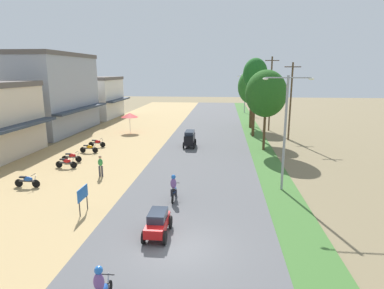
# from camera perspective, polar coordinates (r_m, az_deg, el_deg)

# --- Properties ---
(ground_plane) EXTENTS (180.00, 180.00, 0.00)m
(ground_plane) POSITION_cam_1_polar(r_m,az_deg,el_deg) (15.52, -2.05, -17.61)
(ground_plane) COLOR #7A6B4C
(road_strip) EXTENTS (9.00, 140.00, 0.08)m
(road_strip) POSITION_cam_1_polar(r_m,az_deg,el_deg) (15.50, -2.05, -17.48)
(road_strip) COLOR #565659
(road_strip) RESTS_ON ground
(median_strip) EXTENTS (2.40, 140.00, 0.06)m
(median_strip) POSITION_cam_1_polar(r_m,az_deg,el_deg) (15.89, 19.85, -17.53)
(median_strip) COLOR #3D6B2D
(median_strip) RESTS_ON ground
(shophouse_mid) EXTENTS (7.42, 14.16, 10.10)m
(shophouse_mid) POSITION_cam_1_polar(r_m,az_deg,el_deg) (46.56, -22.68, 8.24)
(shophouse_mid) COLOR #999EA8
(shophouse_mid) RESTS_ON ground
(shophouse_far) EXTENTS (8.26, 9.56, 6.90)m
(shophouse_far) POSITION_cam_1_polar(r_m,az_deg,el_deg) (58.96, -16.37, 7.86)
(shophouse_far) COLOR silver
(shophouse_far) RESTS_ON ground
(parked_motorbike_nearest) EXTENTS (1.80, 0.54, 0.94)m
(parked_motorbike_nearest) POSITION_cam_1_polar(r_m,az_deg,el_deg) (25.09, -26.67, -5.60)
(parked_motorbike_nearest) COLOR black
(parked_motorbike_nearest) RESTS_ON dirt_shoulder
(parked_motorbike_second) EXTENTS (1.80, 0.54, 0.94)m
(parked_motorbike_second) POSITION_cam_1_polar(r_m,az_deg,el_deg) (28.74, -20.98, -2.88)
(parked_motorbike_second) COLOR black
(parked_motorbike_second) RESTS_ON dirt_shoulder
(parked_motorbike_third) EXTENTS (1.80, 0.54, 0.94)m
(parked_motorbike_third) POSITION_cam_1_polar(r_m,az_deg,el_deg) (30.45, -20.15, -1.98)
(parked_motorbike_third) COLOR black
(parked_motorbike_third) RESTS_ON dirt_shoulder
(parked_motorbike_fourth) EXTENTS (1.80, 0.54, 0.94)m
(parked_motorbike_fourth) POSITION_cam_1_polar(r_m,az_deg,el_deg) (33.35, -17.43, -0.56)
(parked_motorbike_fourth) COLOR black
(parked_motorbike_fourth) RESTS_ON dirt_shoulder
(parked_motorbike_fifth) EXTENTS (1.80, 0.54, 0.94)m
(parked_motorbike_fifth) POSITION_cam_1_polar(r_m,az_deg,el_deg) (35.61, -16.15, 0.34)
(parked_motorbike_fifth) COLOR black
(parked_motorbike_fifth) RESTS_ON dirt_shoulder
(street_signboard) EXTENTS (0.06, 1.30, 1.50)m
(street_signboard) POSITION_cam_1_polar(r_m,az_deg,el_deg) (19.36, -18.45, -8.33)
(street_signboard) COLOR #262628
(street_signboard) RESTS_ON dirt_shoulder
(vendor_umbrella) EXTENTS (2.20, 2.20, 2.52)m
(vendor_umbrella) POSITION_cam_1_polar(r_m,az_deg,el_deg) (43.05, -10.79, 5.03)
(vendor_umbrella) COLOR #99999E
(vendor_umbrella) RESTS_ON dirt_shoulder
(pedestrian_on_shoulder) EXTENTS (0.38, 0.28, 1.62)m
(pedestrian_on_shoulder) POSITION_cam_1_polar(r_m,az_deg,el_deg) (25.53, -15.61, -3.43)
(pedestrian_on_shoulder) COLOR #33333D
(pedestrian_on_shoulder) RESTS_ON dirt_shoulder
(median_tree_nearest) EXTENTS (4.02, 4.02, 7.92)m
(median_tree_nearest) POSITION_cam_1_polar(r_m,az_deg,el_deg) (33.14, 12.73, 8.60)
(median_tree_nearest) COLOR #4C351E
(median_tree_nearest) RESTS_ON median_strip
(median_tree_second) EXTENTS (2.86, 2.86, 9.29)m
(median_tree_second) POSITION_cam_1_polar(r_m,az_deg,el_deg) (40.08, 10.92, 11.82)
(median_tree_second) COLOR #4C351E
(median_tree_second) RESTS_ON median_strip
(median_tree_third) EXTENTS (3.86, 3.86, 8.08)m
(median_tree_third) POSITION_cam_1_polar(r_m,az_deg,el_deg) (46.45, 10.37, 9.81)
(median_tree_third) COLOR #4C351E
(median_tree_third) RESTS_ON median_strip
(streetlamp_near) EXTENTS (3.16, 0.20, 7.51)m
(streetlamp_near) POSITION_cam_1_polar(r_m,az_deg,el_deg) (21.98, 15.90, 3.21)
(streetlamp_near) COLOR gray
(streetlamp_near) RESTS_ON median_strip
(streetlamp_mid) EXTENTS (3.16, 0.20, 7.40)m
(streetlamp_mid) POSITION_cam_1_polar(r_m,az_deg,el_deg) (49.15, 10.24, 8.36)
(streetlamp_mid) COLOR gray
(streetlamp_mid) RESTS_ON median_strip
(streetlamp_far) EXTENTS (3.16, 0.20, 7.05)m
(streetlamp_far) POSITION_cam_1_polar(r_m,az_deg,el_deg) (63.55, 9.19, 9.15)
(streetlamp_far) COLOR gray
(streetlamp_far) RESTS_ON median_strip
(utility_pole_near) EXTENTS (1.80, 0.20, 9.68)m
(utility_pole_near) POSITION_cam_1_polar(r_m,az_deg,el_deg) (44.98, 13.47, 8.72)
(utility_pole_near) COLOR brown
(utility_pole_near) RESTS_ON ground
(utility_pole_far) EXTENTS (1.80, 0.20, 8.79)m
(utility_pole_far) POSITION_cam_1_polar(r_m,az_deg,el_deg) (39.19, 16.76, 7.35)
(utility_pole_far) COLOR brown
(utility_pole_far) RESTS_ON ground
(car_sedan_red) EXTENTS (1.10, 2.26, 1.19)m
(car_sedan_red) POSITION_cam_1_polar(r_m,az_deg,el_deg) (16.22, -5.99, -13.30)
(car_sedan_red) COLOR red
(car_sedan_red) RESTS_ON road_strip
(car_van_black) EXTENTS (1.19, 2.41, 1.67)m
(car_van_black) POSITION_cam_1_polar(r_m,az_deg,el_deg) (34.17, -0.41, 1.14)
(car_van_black) COLOR black
(car_van_black) RESTS_ON road_strip
(motorbike_foreground_rider) EXTENTS (0.54, 1.80, 1.66)m
(motorbike_foreground_rider) POSITION_cam_1_polar(r_m,az_deg,el_deg) (12.10, -15.52, -22.99)
(motorbike_foreground_rider) COLOR black
(motorbike_foreground_rider) RESTS_ON road_strip
(motorbike_ahead_second) EXTENTS (0.54, 1.80, 1.66)m
(motorbike_ahead_second) POSITION_cam_1_polar(r_m,az_deg,el_deg) (20.19, -3.18, -7.57)
(motorbike_ahead_second) COLOR black
(motorbike_ahead_second) RESTS_ON road_strip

